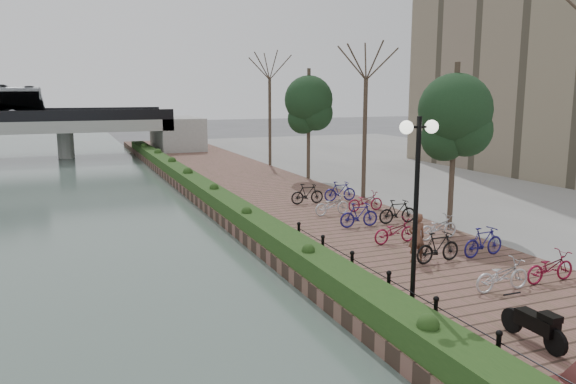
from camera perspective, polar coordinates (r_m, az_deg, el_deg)
ground at (r=12.44m, az=11.99°, el=-18.24°), size 220.00×220.00×0.00m
promenade at (r=28.97m, az=-0.74°, el=-1.06°), size 8.00×75.00×0.50m
inland_pavement at (r=37.73m, az=22.54°, el=0.78°), size 24.00×75.00×0.50m
hedge at (r=30.23m, az=-8.49°, el=0.36°), size 1.10×56.00×0.60m
chain_fence at (r=14.31m, az=12.33°, el=-10.62°), size 0.10×14.10×0.70m
lamppost at (r=13.62m, az=13.00°, el=1.88°), size 1.02×0.32×4.81m
motorcycle at (r=13.46m, az=23.65°, el=-12.07°), size 0.48×1.52×0.95m
pedestrian at (r=18.36m, az=12.94°, el=-4.53°), size 0.63×0.45×1.60m
bicycle_parking at (r=21.95m, az=11.15°, el=-2.95°), size 2.40×14.69×1.00m
street_trees at (r=26.05m, az=11.41°, el=5.12°), size 3.20×37.12×6.80m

